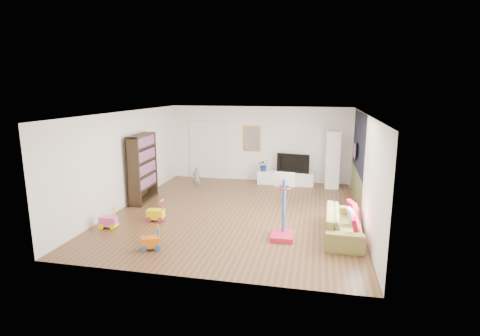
% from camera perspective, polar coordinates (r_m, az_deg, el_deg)
% --- Properties ---
extents(floor, '(6.50, 7.50, 0.00)m').
position_cam_1_polar(floor, '(10.36, -0.46, -6.69)').
color(floor, brown).
rests_on(floor, ground).
extents(ceiling, '(6.50, 7.50, 0.00)m').
position_cam_1_polar(ceiling, '(9.83, -0.48, 8.39)').
color(ceiling, white).
rests_on(ceiling, ground).
extents(wall_back, '(6.50, 0.00, 2.70)m').
position_cam_1_polar(wall_back, '(13.64, 2.90, 3.68)').
color(wall_back, white).
rests_on(wall_back, ground).
extents(wall_front, '(6.50, 0.00, 2.70)m').
position_cam_1_polar(wall_front, '(6.51, -7.58, -5.71)').
color(wall_front, silver).
rests_on(wall_front, ground).
extents(wall_left, '(0.00, 7.50, 2.70)m').
position_cam_1_polar(wall_left, '(11.15, -17.02, 1.30)').
color(wall_left, white).
rests_on(wall_left, ground).
extents(wall_right, '(0.00, 7.50, 2.70)m').
position_cam_1_polar(wall_right, '(9.85, 18.33, -0.14)').
color(wall_right, white).
rests_on(wall_right, ground).
extents(navy_accent, '(0.01, 3.20, 1.70)m').
position_cam_1_polar(navy_accent, '(11.14, 17.66, 3.86)').
color(navy_accent, black).
rests_on(navy_accent, wall_right).
extents(olive_wainscot, '(0.01, 3.20, 1.00)m').
position_cam_1_polar(olive_wainscot, '(11.40, 17.23, -2.87)').
color(olive_wainscot, brown).
rests_on(olive_wainscot, wall_right).
extents(doorway, '(1.45, 0.06, 2.10)m').
position_cam_1_polar(doorway, '(14.07, -4.81, 2.67)').
color(doorway, white).
rests_on(doorway, ground).
extents(painting_back, '(0.62, 0.06, 0.92)m').
position_cam_1_polar(painting_back, '(13.62, 1.84, 4.53)').
color(painting_back, gold).
rests_on(painting_back, wall_back).
extents(artwork_right, '(0.04, 0.56, 0.46)m').
position_cam_1_polar(artwork_right, '(11.38, 17.14, 2.52)').
color(artwork_right, '#7F3F8C').
rests_on(artwork_right, wall_right).
extents(media_console, '(1.96, 0.54, 0.46)m').
position_cam_1_polar(media_console, '(13.30, 6.96, -1.53)').
color(media_console, white).
rests_on(media_console, ground).
extents(tall_cabinet, '(0.47, 0.47, 1.94)m').
position_cam_1_polar(tall_cabinet, '(12.98, 13.92, 1.22)').
color(tall_cabinet, white).
rests_on(tall_cabinet, ground).
extents(bookshelf, '(0.44, 1.40, 2.01)m').
position_cam_1_polar(bookshelf, '(11.50, -14.60, 0.01)').
color(bookshelf, '#2E2114').
rests_on(bookshelf, ground).
extents(sofa, '(0.88, 2.10, 0.61)m').
position_cam_1_polar(sofa, '(8.94, 15.55, -8.18)').
color(sofa, olive).
rests_on(sofa, ground).
extents(basketball_hoop, '(0.52, 0.63, 1.49)m').
position_cam_1_polar(basketball_hoop, '(8.41, 6.58, -5.89)').
color(basketball_hoop, red).
rests_on(basketball_hoop, ground).
extents(ride_on_yellow, '(0.43, 0.28, 0.56)m').
position_cam_1_polar(ride_on_yellow, '(9.82, -12.73, -6.32)').
color(ride_on_yellow, '#FFF205').
rests_on(ride_on_yellow, ground).
extents(ride_on_orange, '(0.45, 0.37, 0.51)m').
position_cam_1_polar(ride_on_orange, '(8.18, -13.51, -10.33)').
color(ride_on_orange, orange).
rests_on(ride_on_orange, ground).
extents(ride_on_pink, '(0.42, 0.28, 0.53)m').
position_cam_1_polar(ride_on_pink, '(9.66, -19.44, -7.12)').
color(ride_on_pink, '#EF58A2').
rests_on(ride_on_pink, ground).
extents(child, '(0.30, 0.22, 0.75)m').
position_cam_1_polar(child, '(12.69, -6.64, -1.49)').
color(child, slate).
rests_on(child, ground).
extents(tv, '(1.15, 0.37, 0.66)m').
position_cam_1_polar(tv, '(13.21, 8.20, 0.81)').
color(tv, black).
rests_on(tv, media_console).
extents(vase_plant, '(0.45, 0.41, 0.43)m').
position_cam_1_polar(vase_plant, '(13.27, 3.64, 0.46)').
color(vase_plant, navy).
rests_on(vase_plant, media_console).
extents(pillow_left, '(0.15, 0.38, 0.37)m').
position_cam_1_polar(pillow_left, '(8.34, 17.27, -8.47)').
color(pillow_left, '#B30A2B').
rests_on(pillow_left, sofa).
extents(pillow_center, '(0.17, 0.37, 0.36)m').
position_cam_1_polar(pillow_center, '(8.92, 16.66, -7.10)').
color(pillow_center, silver).
rests_on(pillow_center, sofa).
extents(pillow_right, '(0.23, 0.43, 0.42)m').
position_cam_1_polar(pillow_right, '(9.43, 16.79, -6.07)').
color(pillow_right, '#B10B2E').
rests_on(pillow_right, sofa).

